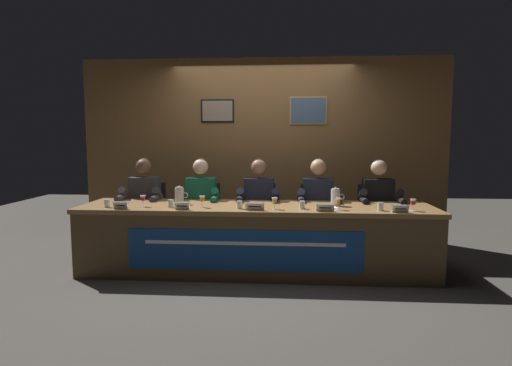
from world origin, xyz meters
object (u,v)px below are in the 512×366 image
at_px(water_cup_far_left, 107,204).
at_px(juice_glass_far_right, 413,203).
at_px(water_cup_left, 171,204).
at_px(chair_center, 260,221).
at_px(panelist_left, 200,201).
at_px(water_cup_far_right, 380,207).
at_px(conference_table, 255,227).
at_px(nameplate_left, 182,206).
at_px(panelist_center, 258,201).
at_px(chair_right, 317,221).
at_px(panelist_far_right, 379,203).
at_px(nameplate_far_right, 400,209).
at_px(panelist_right, 318,202).
at_px(water_pitcher_right_side, 336,197).
at_px(juice_glass_far_left, 143,199).
at_px(water_cup_center, 240,205).
at_px(juice_glass_left, 202,199).
at_px(chair_left, 204,220).
at_px(nameplate_right, 325,208).
at_px(document_stack_right, 327,208).
at_px(juice_glass_right, 338,202).
at_px(water_pitcher_left_side, 180,196).
at_px(water_cup_right, 302,205).
at_px(nameplate_center, 255,206).
at_px(juice_glass_center, 274,201).
at_px(chair_far_right, 375,222).
at_px(panelist_far_left, 143,200).
at_px(nameplate_far_left, 121,205).
at_px(chair_far_left, 149,219).

relative_size(water_cup_far_left, juice_glass_far_right, 0.69).
xyz_separation_m(water_cup_left, chair_center, (0.91, 0.84, -0.34)).
distance_m(panelist_left, water_cup_far_right, 2.14).
height_order(conference_table, nameplate_left, nameplate_left).
xyz_separation_m(panelist_center, chair_right, (0.72, 0.20, -0.28)).
bearing_deg(panelist_far_right, nameplate_far_right, -87.37).
relative_size(panelist_right, water_pitcher_right_side, 5.93).
xyz_separation_m(juice_glass_far_left, water_pitcher_right_side, (2.11, 0.21, 0.01)).
relative_size(water_cup_left, water_cup_center, 1.00).
height_order(nameplate_left, chair_center, chair_center).
bearing_deg(water_cup_center, juice_glass_left, 170.59).
xyz_separation_m(chair_left, juice_glass_far_right, (2.36, -0.87, 0.39)).
height_order(chair_center, juice_glass_far_right, chair_center).
bearing_deg(panelist_right, juice_glass_far_right, -36.29).
distance_m(nameplate_right, nameplate_far_right, 0.75).
bearing_deg(water_cup_center, document_stack_right, 6.14).
bearing_deg(juice_glass_right, juice_glass_far_right, -1.47).
bearing_deg(juice_glass_far_right, water_cup_far_right, -179.04).
relative_size(nameplate_right, water_pitcher_left_side, 0.85).
xyz_separation_m(chair_center, panelist_far_right, (1.44, -0.20, 0.28)).
relative_size(water_cup_right, water_pitcher_right_side, 0.40).
bearing_deg(chair_right, nameplate_far_right, -52.17).
distance_m(juice_glass_left, panelist_right, 1.43).
xyz_separation_m(nameplate_center, water_cup_center, (-0.17, 0.07, -0.00)).
xyz_separation_m(juice_glass_far_left, water_cup_far_right, (2.54, -0.07, -0.05)).
bearing_deg(water_cup_center, chair_left, 122.95).
bearing_deg(water_cup_left, conference_table, 6.06).
distance_m(juice_glass_far_left, water_cup_center, 1.08).
relative_size(water_cup_far_right, document_stack_right, 0.36).
distance_m(juice_glass_right, panelist_far_right, 0.87).
height_order(juice_glass_center, water_pitcher_left_side, water_pitcher_left_side).
bearing_deg(water_cup_center, chair_right, 44.79).
bearing_deg(panelist_center, water_cup_center, -103.12).
bearing_deg(nameplate_far_right, panelist_left, 160.59).
relative_size(chair_left, document_stack_right, 3.88).
bearing_deg(nameplate_far_right, chair_far_right, 92.09).
bearing_deg(juice_glass_far_left, chair_right, 22.34).
height_order(panelist_center, nameplate_far_right, panelist_center).
xyz_separation_m(panelist_far_left, nameplate_right, (2.18, -0.77, 0.06)).
xyz_separation_m(panelist_far_right, nameplate_far_right, (0.04, -0.78, 0.06)).
height_order(water_cup_left, panelist_far_right, panelist_far_right).
relative_size(nameplate_far_left, nameplate_center, 0.79).
bearing_deg(panelist_left, nameplate_center, -45.48).
distance_m(nameplate_far_left, water_cup_right, 1.92).
bearing_deg(water_cup_far_left, panelist_far_right, 12.59).
bearing_deg(juice_glass_left, chair_left, 100.61).
xyz_separation_m(chair_far_left, panelist_left, (0.72, -0.20, 0.28)).
relative_size(juice_glass_center, panelist_far_right, 0.10).
relative_size(chair_left, panelist_right, 0.74).
relative_size(panelist_center, nameplate_right, 6.94).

